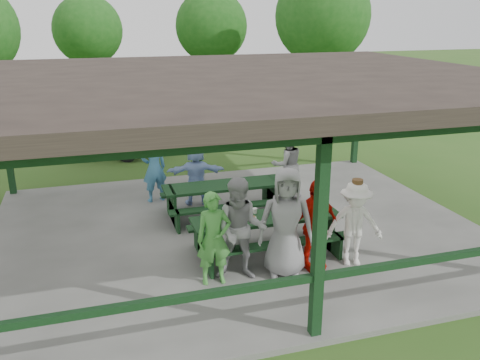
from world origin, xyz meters
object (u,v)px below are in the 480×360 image
object	(u,v)px
contestant_white_fedora	(354,224)
farm_trailer	(109,137)
spectator_grey	(287,164)
pickup_truck	(172,112)
picnic_table_near	(266,229)
contestant_grey_mid	(286,223)
contestant_green	(214,239)
picnic_table_far	(224,196)
spectator_lblue	(196,174)
contestant_grey_left	(241,229)
contestant_red	(314,225)
spectator_blue	(154,168)

from	to	relation	value
contestant_white_fedora	farm_trailer	xyz separation A→B (m)	(-3.78, 9.18, -0.27)
spectator_grey	farm_trailer	world-z (taller)	spectator_grey
pickup_truck	farm_trailer	distance (m)	3.58
picnic_table_near	contestant_grey_mid	xyz separation A→B (m)	(0.04, -0.86, 0.49)
picnic_table_near	contestant_green	world-z (taller)	contestant_green
picnic_table_far	spectator_lblue	size ratio (longest dim) A/B	1.81
picnic_table_far	contestant_grey_left	xyz separation A→B (m)	(-0.46, -2.76, 0.42)
picnic_table_near	spectator_grey	size ratio (longest dim) A/B	1.69
contestant_green	contestant_grey_mid	size ratio (longest dim) A/B	0.83
picnic_table_far	contestant_white_fedora	world-z (taller)	contestant_white_fedora
contestant_green	spectator_lblue	world-z (taller)	contestant_green
contestant_red	contestant_white_fedora	bearing A→B (deg)	-17.79
picnic_table_near	contestant_grey_left	bearing A→B (deg)	-133.69
picnic_table_near	pickup_truck	bearing A→B (deg)	89.75
picnic_table_far	contestant_green	xyz separation A→B (m)	(-0.93, -2.78, 0.32)
contestant_grey_left	contestant_white_fedora	size ratio (longest dim) A/B	1.11
contestant_red	spectator_grey	size ratio (longest dim) A/B	1.00
contestant_grey_left	spectator_blue	xyz separation A→B (m)	(-0.89, 4.18, -0.07)
spectator_lblue	pickup_truck	bearing A→B (deg)	-87.03
contestant_grey_mid	spectator_blue	distance (m)	4.59
spectator_blue	farm_trailer	world-z (taller)	spectator_blue
picnic_table_far	contestant_grey_left	distance (m)	2.83
contestant_red	contestant_white_fedora	xyz separation A→B (m)	(0.75, -0.07, -0.04)
pickup_truck	contestant_green	bearing A→B (deg)	168.53
picnic_table_far	contestant_grey_mid	size ratio (longest dim) A/B	1.39
picnic_table_far	contestant_white_fedora	xyz separation A→B (m)	(1.62, -2.86, 0.31)
contestant_grey_mid	spectator_grey	distance (m)	3.94
spectator_blue	contestant_green	bearing A→B (deg)	82.78
contestant_green	spectator_grey	bearing A→B (deg)	55.33
pickup_truck	picnic_table_far	bearing A→B (deg)	172.58
contestant_grey_mid	pickup_truck	size ratio (longest dim) A/B	0.33
contestant_grey_left	spectator_lblue	size ratio (longest dim) A/B	1.22
contestant_green	picnic_table_near	bearing A→B (deg)	35.76
picnic_table_far	spectator_grey	distance (m)	1.99
contestant_grey_left	contestant_red	world-z (taller)	contestant_grey_left
contestant_red	contestant_grey_left	bearing A→B (deg)	166.00
contestant_grey_left	spectator_blue	bearing A→B (deg)	120.29
pickup_truck	spectator_grey	bearing A→B (deg)	-175.07
contestant_grey_left	spectator_lblue	distance (m)	3.71
contestant_green	contestant_grey_mid	xyz separation A→B (m)	(1.24, -0.08, 0.17)
contestant_grey_left	contestant_white_fedora	xyz separation A→B (m)	(2.08, -0.10, -0.11)
pickup_truck	farm_trailer	size ratio (longest dim) A/B	1.66
picnic_table_near	spectator_lblue	distance (m)	3.04
contestant_green	contestant_grey_left	xyz separation A→B (m)	(0.47, 0.02, 0.10)
contestant_green	pickup_truck	distance (m)	11.74
contestant_green	spectator_lblue	size ratio (longest dim) A/B	1.08
contestant_green	pickup_truck	bearing A→B (deg)	86.62
picnic_table_near	picnic_table_far	xyz separation A→B (m)	(-0.27, 2.00, -0.00)
contestant_green	contestant_red	xyz separation A→B (m)	(1.80, -0.01, 0.02)
contestant_grey_mid	farm_trailer	size ratio (longest dim) A/B	0.55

